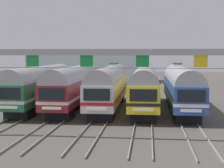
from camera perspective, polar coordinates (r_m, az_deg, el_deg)
name	(u,v)px	position (r m, az deg, el deg)	size (l,w,h in m)	color
ground_plane	(109,109)	(37.26, -0.46, -4.29)	(160.00, 160.00, 0.00)	#4C4944
track_bed	(122,91)	(54.01, 1.68, -1.27)	(17.21, 70.00, 0.15)	gray
commuter_train_green	(41,84)	(38.64, -12.11, -0.05)	(2.88, 18.06, 4.77)	#236B42
commuter_train_maroon	(75,85)	(37.58, -6.42, -0.11)	(2.88, 18.06, 4.77)	maroon
commuter_train_stainless	(109,85)	(36.92, -0.46, -0.17)	(2.88, 18.06, 5.05)	#B2B5BA
commuter_train_yellow	(145,85)	(36.66, 5.64, -0.24)	(2.88, 18.06, 4.77)	gold
commuter_train_blue	(181,86)	(36.82, 11.76, -0.29)	(2.88, 18.06, 5.05)	#284C9E
catenary_gantry	(87,67)	(23.43, -4.39, 2.97)	(20.95, 0.44, 6.97)	gray
maintenance_building	(89,67)	(74.63, -3.93, 2.99)	(25.90, 10.00, 6.61)	#9EB2B7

